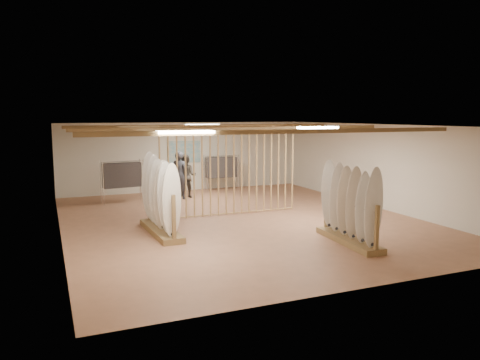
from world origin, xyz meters
name	(u,v)px	position (x,y,z in m)	size (l,w,h in m)	color
floor	(240,220)	(0.00, 0.00, 0.00)	(12.00, 12.00, 0.00)	#A87151
ceiling	(240,125)	(0.00, 0.00, 2.80)	(12.00, 12.00, 0.00)	gray
wall_back	(184,157)	(0.00, 6.00, 1.40)	(12.00, 12.00, 0.00)	silver
wall_front	(371,212)	(0.00, -6.00, 1.40)	(12.00, 12.00, 0.00)	silver
wall_left	(58,183)	(-5.00, 0.00, 1.40)	(12.00, 12.00, 0.00)	silver
wall_right	(378,166)	(5.00, 0.00, 1.40)	(12.00, 12.00, 0.00)	silver
ceiling_slats	(240,128)	(0.00, 0.00, 2.72)	(9.50, 6.12, 0.10)	olive
light_panels	(240,127)	(0.00, 0.00, 2.74)	(1.20, 0.35, 0.06)	white
bamboo_partition	(230,170)	(0.00, 0.80, 1.40)	(4.45, 0.05, 2.78)	tan
poster	(184,152)	(0.00, 5.98, 1.60)	(1.40, 0.03, 0.90)	teal
rack_left	(161,207)	(-2.54, -0.69, 0.70)	(0.65, 2.54, 2.03)	olive
rack_right	(349,217)	(1.48, -3.36, 0.65)	(0.70, 2.40, 1.91)	olive
clothing_rack_a	(122,175)	(-2.79, 4.16, 0.99)	(1.42, 0.52, 1.53)	silver
clothing_rack_b	(221,167)	(1.42, 5.40, 0.96)	(1.38, 0.37, 1.48)	silver
shopper_a	(180,172)	(-0.70, 4.15, 1.01)	(0.74, 0.50, 2.03)	#292B31
shopper_b	(186,173)	(-0.42, 4.27, 0.93)	(0.90, 0.70, 1.86)	#332E28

